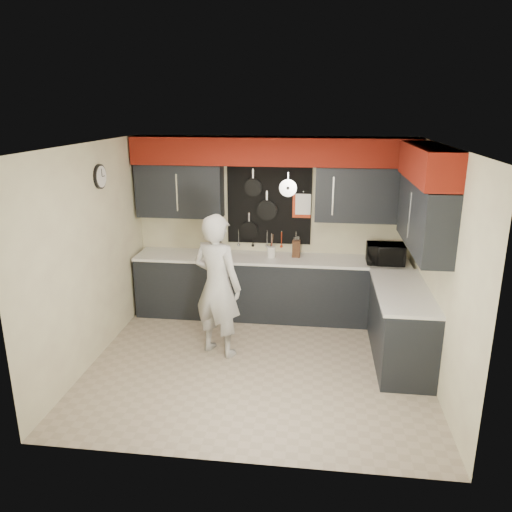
# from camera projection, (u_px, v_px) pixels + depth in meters

# --- Properties ---
(ground) EXTENTS (4.00, 4.00, 0.00)m
(ground) POSITION_uv_depth(u_px,v_px,m) (258.00, 364.00, 6.04)
(ground) COLOR tan
(ground) RESTS_ON ground
(back_wall_assembly) EXTENTS (4.00, 0.36, 2.60)m
(back_wall_assembly) POSITION_uv_depth(u_px,v_px,m) (273.00, 180.00, 6.98)
(back_wall_assembly) COLOR beige
(back_wall_assembly) RESTS_ON ground
(right_wall_assembly) EXTENTS (0.36, 3.50, 2.60)m
(right_wall_assembly) POSITION_uv_depth(u_px,v_px,m) (427.00, 206.00, 5.51)
(right_wall_assembly) COLOR beige
(right_wall_assembly) RESTS_ON ground
(left_wall_assembly) EXTENTS (0.05, 3.50, 2.60)m
(left_wall_assembly) POSITION_uv_depth(u_px,v_px,m) (91.00, 252.00, 5.91)
(left_wall_assembly) COLOR beige
(left_wall_assembly) RESTS_ON ground
(base_cabinets) EXTENTS (3.95, 2.20, 0.92)m
(base_cabinets) POSITION_uv_depth(u_px,v_px,m) (303.00, 297.00, 6.92)
(base_cabinets) COLOR black
(base_cabinets) RESTS_ON ground
(microwave) EXTENTS (0.50, 0.34, 0.28)m
(microwave) POSITION_uv_depth(u_px,v_px,m) (385.00, 254.00, 6.82)
(microwave) COLOR black
(microwave) RESTS_ON base_cabinets
(knife_block) EXTENTS (0.11, 0.11, 0.24)m
(knife_block) POSITION_uv_depth(u_px,v_px,m) (296.00, 249.00, 7.13)
(knife_block) COLOR #341710
(knife_block) RESTS_ON base_cabinets
(utensil_crock) EXTENTS (0.12, 0.12, 0.16)m
(utensil_crock) POSITION_uv_depth(u_px,v_px,m) (271.00, 252.00, 7.13)
(utensil_crock) COLOR silver
(utensil_crock) RESTS_ON base_cabinets
(coffee_maker) EXTENTS (0.20, 0.23, 0.30)m
(coffee_maker) POSITION_uv_depth(u_px,v_px,m) (215.00, 244.00, 7.22)
(coffee_maker) COLOR black
(coffee_maker) RESTS_ON base_cabinets
(person) EXTENTS (0.77, 0.66, 1.79)m
(person) POSITION_uv_depth(u_px,v_px,m) (217.00, 286.00, 6.08)
(person) COLOR beige
(person) RESTS_ON ground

